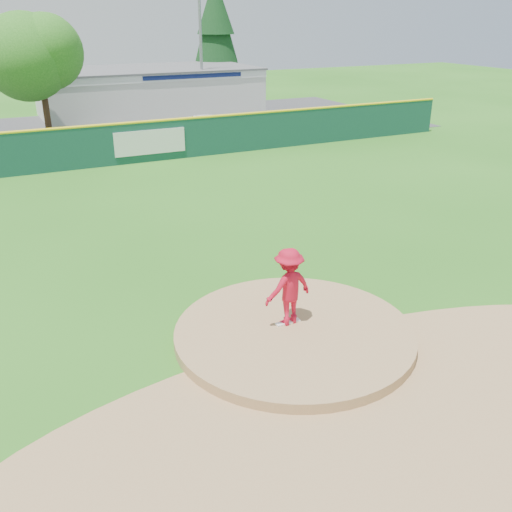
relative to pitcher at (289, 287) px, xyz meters
name	(u,v)px	position (x,y,z in m)	size (l,w,h in m)	color
ground	(294,338)	(-0.01, -0.34, -1.18)	(120.00, 120.00, 0.00)	#286B19
pitchers_mound	(294,338)	(-0.01, -0.34, -1.18)	(5.50, 5.50, 0.50)	#9E774C
pitching_rubber	(288,322)	(-0.01, -0.04, -0.91)	(0.60, 0.15, 0.04)	white
infield_dirt_arc	(373,414)	(-0.01, -3.34, -1.17)	(15.40, 15.40, 0.01)	#9E774C
parking_lot	(80,133)	(-0.01, 26.66, -1.17)	(44.00, 16.00, 0.02)	#38383A
pitcher	(289,287)	(0.00, 0.00, 0.00)	(1.20, 0.69, 1.85)	red
van	(211,126)	(6.95, 21.99, -0.50)	(2.16, 4.68, 1.30)	white
pool_building_grp	(149,92)	(5.99, 31.66, 0.49)	(15.20, 8.20, 3.31)	silver
outfield_fence	(111,144)	(-0.01, 17.66, -0.09)	(40.00, 0.14, 2.07)	#134035
deciduous_tree	(39,60)	(-2.01, 24.66, 3.38)	(5.60, 5.60, 7.36)	#382314
conifer_tree	(216,31)	(12.99, 35.66, 4.37)	(4.40, 4.40, 9.50)	#382314
light_pole_right	(200,35)	(8.99, 28.66, 4.37)	(1.75, 0.25, 10.00)	gray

